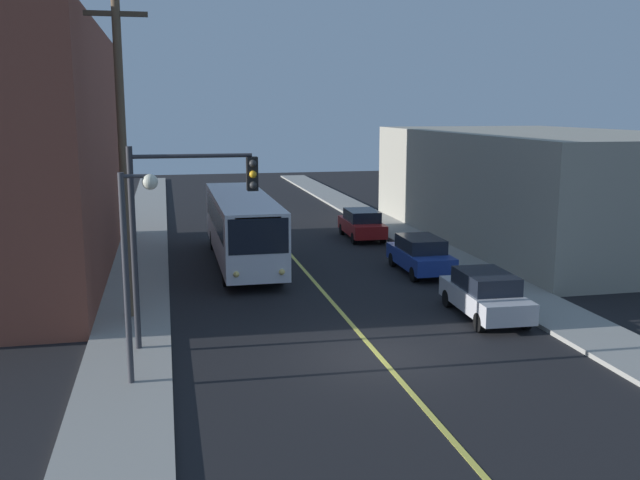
# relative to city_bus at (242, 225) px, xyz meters

# --- Properties ---
(ground_plane) EXTENTS (120.00, 120.00, 0.00)m
(ground_plane) POSITION_rel_city_bus_xyz_m (2.56, -13.52, -1.82)
(ground_plane) COLOR black
(sidewalk_left) EXTENTS (2.50, 90.00, 0.15)m
(sidewalk_left) POSITION_rel_city_bus_xyz_m (-4.69, -3.52, -1.74)
(sidewalk_left) COLOR gray
(sidewalk_left) RESTS_ON ground
(sidewalk_right) EXTENTS (2.50, 90.00, 0.15)m
(sidewalk_right) POSITION_rel_city_bus_xyz_m (9.81, -3.52, -1.74)
(sidewalk_right) COLOR gray
(sidewalk_right) RESTS_ON ground
(lane_stripe_center) EXTENTS (0.16, 60.00, 0.01)m
(lane_stripe_center) POSITION_rel_city_bus_xyz_m (2.56, 1.48, -1.81)
(lane_stripe_center) COLOR #D8CC4C
(lane_stripe_center) RESTS_ON ground
(building_right_warehouse) EXTENTS (12.00, 22.99, 5.96)m
(building_right_warehouse) POSITION_rel_city_bus_xyz_m (17.05, 2.77, 1.16)
(building_right_warehouse) COLOR gray
(building_right_warehouse) RESTS_ON ground
(city_bus) EXTENTS (2.57, 12.16, 3.20)m
(city_bus) POSITION_rel_city_bus_xyz_m (0.00, 0.00, 0.00)
(city_bus) COLOR silver
(city_bus) RESTS_ON ground
(parked_car_silver) EXTENTS (1.97, 4.47, 1.62)m
(parked_car_silver) POSITION_rel_city_bus_xyz_m (7.31, -10.60, -0.98)
(parked_car_silver) COLOR #B7B7BC
(parked_car_silver) RESTS_ON ground
(parked_car_blue) EXTENTS (1.87, 4.43, 1.62)m
(parked_car_blue) POSITION_rel_city_bus_xyz_m (7.49, -3.68, -0.98)
(parked_car_blue) COLOR navy
(parked_car_blue) RESTS_ON ground
(parked_car_red) EXTENTS (1.93, 4.45, 1.62)m
(parked_car_red) POSITION_rel_city_bus_xyz_m (7.22, 4.93, -0.98)
(parked_car_red) COLOR maroon
(parked_car_red) RESTS_ON ground
(utility_pole_near) EXTENTS (2.40, 0.28, 11.54)m
(utility_pole_near) POSITION_rel_city_bus_xyz_m (-4.76, -8.23, 4.63)
(utility_pole_near) COLOR brown
(utility_pole_near) RESTS_ON sidewalk_left
(traffic_signal_left_corner) EXTENTS (3.75, 0.48, 6.00)m
(traffic_signal_left_corner) POSITION_rel_city_bus_xyz_m (-2.86, -11.75, 2.49)
(traffic_signal_left_corner) COLOR #2D2D33
(traffic_signal_left_corner) RESTS_ON sidewalk_left
(street_lamp_left) EXTENTS (0.98, 0.40, 5.50)m
(street_lamp_left) POSITION_rel_city_bus_xyz_m (-4.27, -14.47, 1.92)
(street_lamp_left) COLOR #38383D
(street_lamp_left) RESTS_ON sidewalk_left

